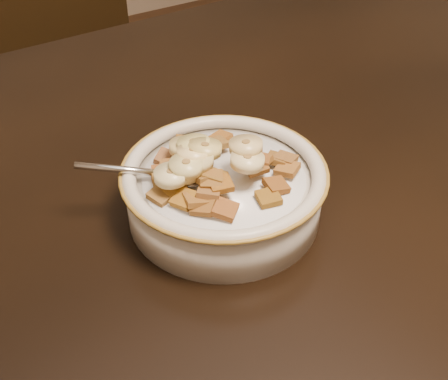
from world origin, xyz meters
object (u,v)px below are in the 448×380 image
table (278,176)px  chair (89,99)px  cereal_bowl (224,196)px  spoon (192,176)px

table → chair: (0.03, 0.79, -0.29)m
table → cereal_bowl: (-0.10, -0.04, 0.04)m
table → cereal_bowl: 0.12m
spoon → cereal_bowl: bearing=90.0°
chair → cereal_bowl: chair is taller
table → cereal_bowl: size_ratio=7.43×
chair → table: bearing=-96.6°
table → spoon: spoon is taller
cereal_bowl → spoon: spoon is taller
chair → spoon: chair is taller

